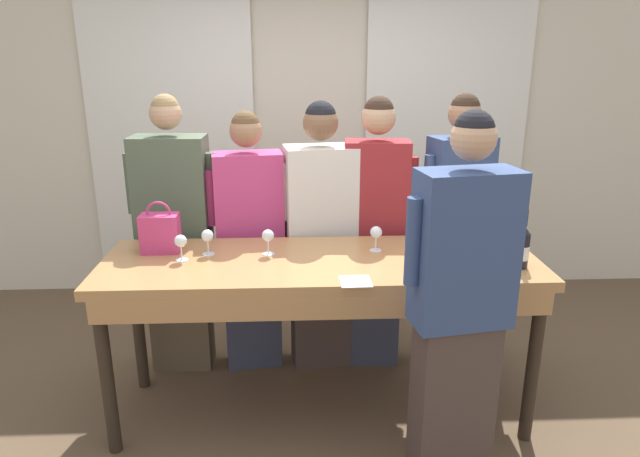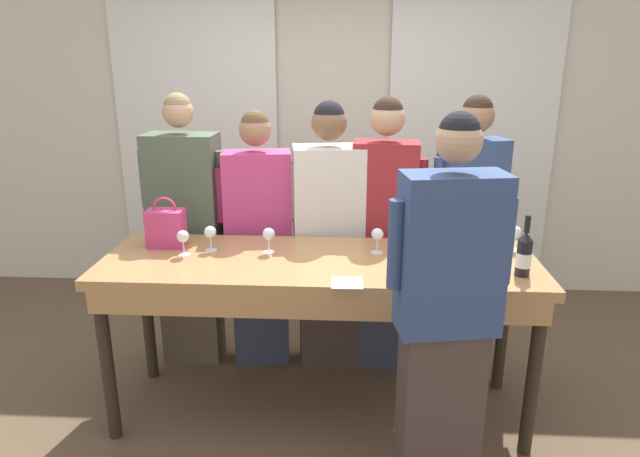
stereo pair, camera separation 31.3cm
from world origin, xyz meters
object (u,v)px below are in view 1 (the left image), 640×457
guest_cream_sweater (321,237)px  guest_striped_shirt (375,231)px  wine_glass_front_right (268,237)px  host_pouring (459,311)px  wine_glass_center_right (507,227)px  guest_navy_coat (456,229)px  wine_bottle (522,247)px  wine_glass_front_mid (181,242)px  guest_olive_jacket (175,237)px  tasting_bar (321,277)px  wine_glass_back_left (376,233)px  handbag (160,232)px  wine_glass_center_left (207,237)px  wine_glass_front_left (451,245)px  wine_glass_center_mid (479,259)px  guest_pink_top (250,242)px

guest_cream_sweater → guest_striped_shirt: 0.35m
wine_glass_front_right → host_pouring: size_ratio=0.08×
wine_glass_center_right → guest_navy_coat: (-0.19, 0.36, -0.12)m
guest_striped_shirt → host_pouring: (0.21, -1.19, 0.01)m
wine_bottle → host_pouring: size_ratio=0.17×
wine_glass_front_mid → guest_navy_coat: size_ratio=0.08×
guest_olive_jacket → tasting_bar: bearing=-33.2°
wine_glass_back_left → guest_striped_shirt: bearing=82.3°
handbag → guest_navy_coat: 1.85m
wine_bottle → handbag: bearing=170.3°
wine_bottle → wine_glass_front_right: 1.35m
wine_glass_front_mid → guest_cream_sweater: size_ratio=0.08×
handbag → wine_glass_back_left: (1.21, -0.04, -0.01)m
wine_glass_center_right → guest_cream_sweater: (-1.07, 0.36, -0.17)m
wine_bottle → guest_cream_sweater: (-1.01, 0.74, -0.18)m
handbag → host_pouring: size_ratio=0.16×
guest_striped_shirt → wine_glass_center_left: bearing=-155.1°
guest_olive_jacket → guest_navy_coat: guest_olive_jacket is taller
wine_bottle → wine_glass_center_left: (-1.66, 0.27, -0.01)m
wine_glass_front_mid → wine_glass_center_left: same height
wine_glass_front_left → wine_glass_back_left: same height
wine_glass_center_mid → wine_glass_back_left: 0.62m
guest_olive_jacket → guest_striped_shirt: size_ratio=1.01×
wine_glass_back_left → wine_glass_center_mid: bearing=-43.2°
wine_glass_front_right → handbag: bearing=173.2°
wine_glass_front_mid → wine_glass_back_left: (1.07, 0.10, 0.00)m
guest_striped_shirt → guest_olive_jacket: bearing=180.0°
guest_pink_top → host_pouring: 1.57m
wine_glass_front_right → guest_navy_coat: bearing=21.8°
wine_glass_front_right → wine_glass_center_left: (-0.33, 0.01, 0.00)m
wine_glass_back_left → wine_bottle: bearing=-22.0°
tasting_bar → wine_glass_front_mid: (-0.75, 0.04, 0.20)m
wine_glass_center_left → wine_glass_back_left: same height
wine_glass_front_right → guest_striped_shirt: guest_striped_shirt is taller
wine_glass_center_left → wine_glass_center_right: bearing=3.4°
wine_glass_front_mid → wine_glass_center_right: bearing=5.8°
tasting_bar → guest_striped_shirt: size_ratio=1.33×
guest_cream_sweater → guest_navy_coat: bearing=-0.0°
handbag → wine_glass_back_left: bearing=-1.9°
handbag → guest_pink_top: (0.47, 0.41, -0.20)m
wine_glass_front_right → guest_navy_coat: size_ratio=0.08×
guest_cream_sweater → wine_glass_back_left: bearing=-56.8°
wine_glass_center_left → guest_navy_coat: size_ratio=0.08×
wine_glass_front_mid → guest_pink_top: size_ratio=0.08×
wine_bottle → guest_striped_shirt: guest_striped_shirt is taller
guest_striped_shirt → host_pouring: size_ratio=0.98×
guest_navy_coat → wine_glass_front_mid: bearing=-161.7°
wine_glass_center_right → guest_cream_sweater: guest_cream_sweater is taller
wine_glass_center_left → wine_glass_center_right: same height
wine_glass_front_right → wine_glass_center_mid: 1.13m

